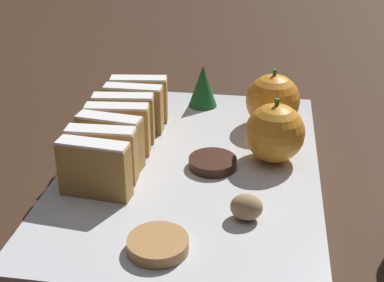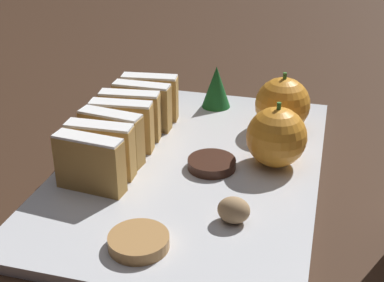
{
  "view_description": "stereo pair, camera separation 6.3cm",
  "coord_description": "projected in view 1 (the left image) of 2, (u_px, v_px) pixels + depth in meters",
  "views": [
    {
      "loc": [
        0.09,
        -0.56,
        0.33
      ],
      "look_at": [
        0.0,
        0.0,
        0.04
      ],
      "focal_mm": 50.0,
      "sensor_mm": 36.0,
      "label": 1
    },
    {
      "loc": [
        0.15,
        -0.55,
        0.33
      ],
      "look_at": [
        0.0,
        0.0,
        0.04
      ],
      "focal_mm": 50.0,
      "sensor_mm": 36.0,
      "label": 2
    }
  ],
  "objects": [
    {
      "name": "stollen_slice_fifth",
      "position": [
        124.0,
        118.0,
        0.69
      ],
      "size": [
        0.08,
        0.03,
        0.06
      ],
      "color": "#B28442",
      "rests_on": "serving_platter"
    },
    {
      "name": "evergreen_sprig",
      "position": [
        203.0,
        86.0,
        0.79
      ],
      "size": [
        0.04,
        0.04,
        0.06
      ],
      "color": "#195623",
      "rests_on": "serving_platter"
    },
    {
      "name": "stollen_slice_front",
      "position": [
        95.0,
        169.0,
        0.57
      ],
      "size": [
        0.08,
        0.03,
        0.06
      ],
      "color": "#B28442",
      "rests_on": "serving_platter"
    },
    {
      "name": "gingerbread_cookie",
      "position": [
        158.0,
        244.0,
        0.5
      ],
      "size": [
        0.06,
        0.06,
        0.01
      ],
      "color": "#B27F47",
      "rests_on": "serving_platter"
    },
    {
      "name": "chocolate_cookie",
      "position": [
        213.0,
        163.0,
        0.64
      ],
      "size": [
        0.06,
        0.06,
        0.01
      ],
      "color": "#381E14",
      "rests_on": "serving_platter"
    },
    {
      "name": "ground_plane",
      "position": [
        192.0,
        172.0,
        0.65
      ],
      "size": [
        6.0,
        6.0,
        0.0
      ],
      "primitive_type": "plane",
      "color": "#382316"
    },
    {
      "name": "walnut",
      "position": [
        246.0,
        207.0,
        0.54
      ],
      "size": [
        0.03,
        0.03,
        0.03
      ],
      "color": "tan",
      "rests_on": "serving_platter"
    },
    {
      "name": "stollen_slice_third",
      "position": [
        110.0,
        141.0,
        0.63
      ],
      "size": [
        0.08,
        0.03,
        0.06
      ],
      "color": "#B28442",
      "rests_on": "serving_platter"
    },
    {
      "name": "stollen_slice_sixth",
      "position": [
        134.0,
        109.0,
        0.71
      ],
      "size": [
        0.08,
        0.02,
        0.06
      ],
      "color": "#B28442",
      "rests_on": "serving_platter"
    },
    {
      "name": "orange_far",
      "position": [
        275.0,
        133.0,
        0.64
      ],
      "size": [
        0.07,
        0.07,
        0.08
      ],
      "color": "orange",
      "rests_on": "serving_platter"
    },
    {
      "name": "stollen_slice_fourth",
      "position": [
        118.0,
        129.0,
        0.66
      ],
      "size": [
        0.08,
        0.03,
        0.06
      ],
      "color": "#B28442",
      "rests_on": "serving_platter"
    },
    {
      "name": "serving_platter",
      "position": [
        192.0,
        167.0,
        0.65
      ],
      "size": [
        0.3,
        0.45,
        0.01
      ],
      "color": "silver",
      "rests_on": "ground_plane"
    },
    {
      "name": "stollen_slice_second",
      "position": [
        102.0,
        155.0,
        0.6
      ],
      "size": [
        0.08,
        0.02,
        0.06
      ],
      "color": "#B28442",
      "rests_on": "serving_platter"
    },
    {
      "name": "orange_near",
      "position": [
        273.0,
        101.0,
        0.73
      ],
      "size": [
        0.07,
        0.07,
        0.08
      ],
      "color": "orange",
      "rests_on": "serving_platter"
    },
    {
      "name": "stollen_slice_back",
      "position": [
        139.0,
        99.0,
        0.74
      ],
      "size": [
        0.08,
        0.03,
        0.06
      ],
      "color": "#B28442",
      "rests_on": "serving_platter"
    }
  ]
}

